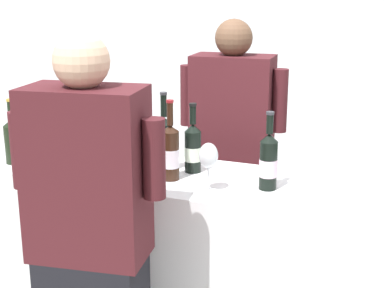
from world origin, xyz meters
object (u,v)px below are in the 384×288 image
Objects in this scene: wine_bottle_1 at (268,161)px; person_guest at (92,265)px; wine_bottle_3 at (110,147)px; wine_bottle_7 at (130,136)px; wine_bottle_6 at (164,144)px; wine_bottle_11 at (13,140)px; person_server at (231,175)px; wine_bottle_10 at (170,152)px; wine_glass at (208,157)px; wine_bottle_8 at (102,134)px; wine_bottle_4 at (115,152)px; wine_bottle_2 at (193,148)px; ice_bucket at (45,131)px.

wine_bottle_1 is 0.82m from person_guest.
wine_bottle_3 is 0.97× the size of wine_bottle_7.
wine_bottle_6 is 0.73m from wine_bottle_11.
wine_bottle_6 is 0.72m from person_server.
wine_bottle_10 is 0.22m from wine_glass.
wine_bottle_1 is 1.61× the size of wine_glass.
wine_bottle_8 is (-0.38, 0.09, -0.01)m from wine_bottle_6.
wine_bottle_6 is at bearing 147.69° from wine_glass.
wine_bottle_4 is at bearing -178.51° from wine_glass.
person_server is at bearing 43.03° from wine_bottle_11.
wine_bottle_6 reaches higher than wine_glass.
wine_bottle_1 is 0.93× the size of wine_bottle_10.
wine_bottle_2 is (-0.37, 0.10, -0.01)m from wine_bottle_1.
wine_bottle_7 is (-0.06, 0.24, 0.01)m from wine_bottle_4.
wine_bottle_2 reaches higher than wine_bottle_11.
wine_bottle_8 is at bearing 127.73° from wine_bottle_3.
wine_bottle_11 is at bearing -157.35° from wine_bottle_7.
wine_bottle_8 is 0.83m from person_guest.
wine_bottle_3 is 0.88m from person_server.
wine_bottle_7 reaches higher than wine_bottle_11.
wine_bottle_4 is 0.36m from wine_bottle_8.
wine_bottle_10 is (0.28, -0.16, -0.01)m from wine_bottle_7.
wine_bottle_8 is 0.92× the size of wine_bottle_10.
wine_bottle_4 is 0.98× the size of wine_bottle_7.
wine_bottle_10 is 1.73× the size of wine_glass.
wine_bottle_7 is 0.32m from wine_bottle_10.
wine_bottle_7 reaches higher than ice_bucket.
wine_bottle_2 is 0.15m from wine_bottle_10.
wine_bottle_4 is 0.20× the size of person_guest.
wine_bottle_10 reaches higher than wine_glass.
wine_bottle_11 is at bearing 178.95° from wine_glass.
wine_bottle_11 is at bearing -175.60° from wine_bottle_1.
wine_bottle_6 is at bearing -165.78° from wine_bottle_2.
person_guest is (0.18, -0.65, -0.33)m from wine_bottle_7.
ice_bucket is at bearing 175.43° from wine_bottle_7.
wine_bottle_6 is 1.06× the size of wine_bottle_7.
wine_bottle_11 is at bearing -176.02° from wine_bottle_10.
wine_bottle_7 is 0.20× the size of person_guest.
wine_bottle_3 is at bearing 111.17° from person_guest.
wine_bottle_4 reaches higher than wine_bottle_2.
wine_bottle_3 is 0.61m from person_guest.
person_server reaches higher than wine_glass.
wine_bottle_10 reaches higher than wine_bottle_11.
wine_bottle_8 is (-0.17, 0.04, -0.01)m from wine_bottle_7.
wine_bottle_3 is at bearing -151.40° from wine_bottle_6.
wine_bottle_7 is at bearing -4.57° from ice_bucket.
person_server reaches higher than wine_bottle_6.
wine_bottle_4 reaches higher than wine_bottle_11.
wine_glass is at bearing -32.31° from wine_bottle_6.
wine_bottle_10 reaches higher than wine_bottle_7.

